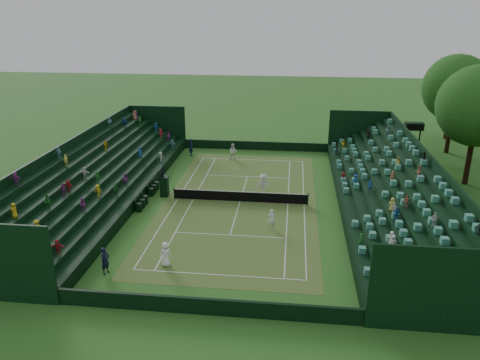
{
  "coord_description": "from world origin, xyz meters",
  "views": [
    {
      "loc": [
        4.27,
        -36.94,
        15.7
      ],
      "look_at": [
        0.0,
        0.0,
        2.0
      ],
      "focal_mm": 35.0,
      "sensor_mm": 36.0,
      "label": 1
    }
  ],
  "objects_px": {
    "tennis_net": "(240,196)",
    "player_far_east": "(263,184)",
    "player_near_east": "(272,219)",
    "player_near_west": "(166,254)",
    "umpire_chair": "(164,184)",
    "player_far_west": "(233,152)"
  },
  "relations": [
    {
      "from": "tennis_net",
      "to": "umpire_chair",
      "type": "height_order",
      "value": "umpire_chair"
    },
    {
      "from": "player_near_east",
      "to": "player_near_west",
      "type": "bearing_deg",
      "value": 46.29
    },
    {
      "from": "umpire_chair",
      "to": "player_near_west",
      "type": "height_order",
      "value": "umpire_chair"
    },
    {
      "from": "tennis_net",
      "to": "player_far_east",
      "type": "bearing_deg",
      "value": 49.43
    },
    {
      "from": "player_near_west",
      "to": "player_far_east",
      "type": "height_order",
      "value": "player_far_east"
    },
    {
      "from": "player_near_east",
      "to": "player_far_east",
      "type": "relative_size",
      "value": 0.87
    },
    {
      "from": "player_near_east",
      "to": "player_far_west",
      "type": "height_order",
      "value": "player_far_west"
    },
    {
      "from": "player_near_east",
      "to": "player_far_west",
      "type": "distance_m",
      "value": 17.5
    },
    {
      "from": "tennis_net",
      "to": "player_far_east",
      "type": "height_order",
      "value": "player_far_east"
    },
    {
      "from": "tennis_net",
      "to": "umpire_chair",
      "type": "xyz_separation_m",
      "value": [
        -6.81,
        0.54,
        0.64
      ]
    },
    {
      "from": "umpire_chair",
      "to": "player_near_east",
      "type": "relative_size",
      "value": 1.69
    },
    {
      "from": "umpire_chair",
      "to": "player_far_east",
      "type": "relative_size",
      "value": 1.47
    },
    {
      "from": "tennis_net",
      "to": "player_far_east",
      "type": "distance_m",
      "value": 2.86
    },
    {
      "from": "player_far_east",
      "to": "player_near_west",
      "type": "bearing_deg",
      "value": -123.05
    },
    {
      "from": "player_far_east",
      "to": "umpire_chair",
      "type": "bearing_deg",
      "value": 179.41
    },
    {
      "from": "tennis_net",
      "to": "player_far_east",
      "type": "xyz_separation_m",
      "value": [
        1.84,
        2.15,
        0.41
      ]
    },
    {
      "from": "player_near_west",
      "to": "player_near_east",
      "type": "bearing_deg",
      "value": -128.77
    },
    {
      "from": "player_far_west",
      "to": "umpire_chair",
      "type": "bearing_deg",
      "value": -114.32
    },
    {
      "from": "tennis_net",
      "to": "umpire_chair",
      "type": "relative_size",
      "value": 4.27
    },
    {
      "from": "umpire_chair",
      "to": "player_far_east",
      "type": "xyz_separation_m",
      "value": [
        8.65,
        1.6,
        -0.24
      ]
    },
    {
      "from": "umpire_chair",
      "to": "player_far_west",
      "type": "distance_m",
      "value": 12.19
    },
    {
      "from": "player_far_west",
      "to": "player_far_east",
      "type": "bearing_deg",
      "value": -69.35
    }
  ]
}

